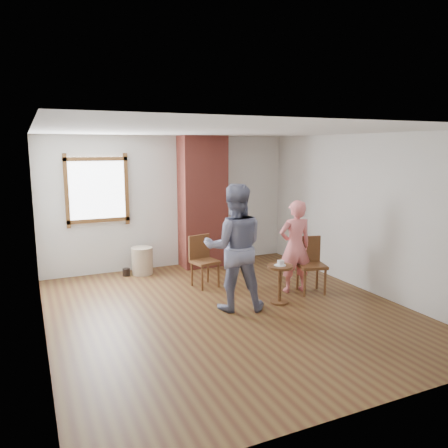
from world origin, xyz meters
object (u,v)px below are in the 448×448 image
at_px(dining_chair_right, 310,261).
at_px(person_pink, 295,246).
at_px(side_table, 280,278).
at_px(stoneware_crock, 142,261).
at_px(man, 235,247).
at_px(dining_chair_left, 203,258).

height_order(dining_chair_right, person_pink, person_pink).
bearing_deg(dining_chair_right, side_table, -144.94).
distance_m(stoneware_crock, dining_chair_right, 3.15).
bearing_deg(person_pink, stoneware_crock, -36.69).
relative_size(stoneware_crock, man, 0.28).
bearing_deg(side_table, man, 173.13).
height_order(dining_chair_left, man, man).
height_order(stoneware_crock, person_pink, person_pink).
bearing_deg(dining_chair_left, person_pink, -46.63).
bearing_deg(dining_chair_right, stoneware_crock, 151.57).
relative_size(side_table, man, 0.32).
height_order(dining_chair_left, side_table, dining_chair_left).
distance_m(stoneware_crock, side_table, 2.88).
relative_size(dining_chair_left, person_pink, 0.57).
xyz_separation_m(stoneware_crock, side_table, (1.54, -2.43, 0.15)).
relative_size(man, person_pink, 1.22).
bearing_deg(side_table, dining_chair_right, 20.34).
distance_m(side_table, man, 0.91).
bearing_deg(stoneware_crock, side_table, -57.67).
height_order(man, person_pink, man).
bearing_deg(dining_chair_left, man, -99.96).
xyz_separation_m(dining_chair_right, man, (-1.49, -0.19, 0.42)).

